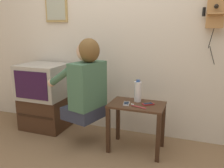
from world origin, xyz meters
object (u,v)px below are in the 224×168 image
object	(u,v)px
cell_phone_held	(126,104)
cell_phone_spare	(148,104)
person	(86,82)
toothbrush	(137,106)
wall_phone_antique	(216,9)
water_bottle	(138,91)
television	(43,81)
framed_picture	(56,6)

from	to	relation	value
cell_phone_held	cell_phone_spare	xyz separation A→B (m)	(0.22, 0.07, 0.00)
person	toothbrush	xyz separation A→B (m)	(0.58, -0.01, -0.21)
wall_phone_antique	water_bottle	size ratio (longest dim) A/B	3.24
television	framed_picture	distance (m)	0.98
cell_phone_spare	water_bottle	size ratio (longest dim) A/B	0.56
cell_phone_held	water_bottle	size ratio (longest dim) A/B	0.55
television	water_bottle	bearing A→B (deg)	-3.02
cell_phone_held	person	bearing A→B (deg)	173.55
television	wall_phone_antique	size ratio (longest dim) A/B	0.72
wall_phone_antique	toothbrush	bearing A→B (deg)	-144.58
cell_phone_spare	toothbrush	xyz separation A→B (m)	(-0.09, -0.12, 0.00)
framed_picture	water_bottle	world-z (taller)	framed_picture
person	cell_phone_spare	size ratio (longest dim) A/B	6.62
person	television	bearing A→B (deg)	87.24
toothbrush	television	bearing A→B (deg)	97.52
cell_phone_held	cell_phone_spare	distance (m)	0.23
cell_phone_spare	cell_phone_held	bearing A→B (deg)	-109.76
water_bottle	toothbrush	size ratio (longest dim) A/B	1.42
framed_picture	cell_phone_held	bearing A→B (deg)	-22.97
person	wall_phone_antique	bearing A→B (deg)	-54.61
person	cell_phone_spare	distance (m)	0.71
framed_picture	water_bottle	size ratio (longest dim) A/B	1.62
cell_phone_held	toothbrush	distance (m)	0.14
person	cell_phone_spare	world-z (taller)	person
television	toothbrush	world-z (taller)	television
person	water_bottle	size ratio (longest dim) A/B	3.69
person	water_bottle	xyz separation A→B (m)	(0.54, 0.17, -0.10)
cell_phone_held	water_bottle	bearing A→B (deg)	45.29
television	person	bearing A→B (deg)	-17.96
cell_phone_spare	television	bearing A→B (deg)	-132.21
toothbrush	wall_phone_antique	bearing A→B (deg)	-36.20
person	television	size ratio (longest dim) A/B	1.57
television	water_bottle	world-z (taller)	television
television	cell_phone_held	size ratio (longest dim) A/B	4.28
framed_picture	toothbrush	size ratio (longest dim) A/B	2.31
wall_phone_antique	cell_phone_spare	size ratio (longest dim) A/B	5.83
person	wall_phone_antique	distance (m)	1.54
wall_phone_antique	toothbrush	size ratio (longest dim) A/B	4.62
framed_picture	cell_phone_held	size ratio (longest dim) A/B	2.95
person	framed_picture	xyz separation A→B (m)	(-0.65, 0.50, 0.84)
person	wall_phone_antique	world-z (taller)	wall_phone_antique
water_bottle	toothbrush	bearing A→B (deg)	-76.45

